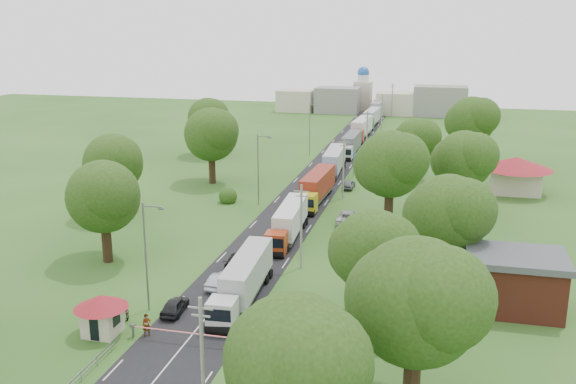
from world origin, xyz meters
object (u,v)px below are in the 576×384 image
(car_lane_front, at_px, (175,306))
(info_sign, at_px, (355,159))
(guard_booth, at_px, (101,310))
(truck_0, at_px, (244,279))
(boom_barrier, at_px, (169,332))
(car_lane_mid, at_px, (220,281))
(pedestrian_near, at_px, (147,325))

(car_lane_front, bearing_deg, info_sign, -101.89)
(guard_booth, bearing_deg, truck_0, 44.20)
(boom_barrier, distance_m, car_lane_mid, 11.33)
(car_lane_mid, bearing_deg, pedestrian_near, 81.68)
(guard_booth, height_order, info_sign, info_sign)
(pedestrian_near, bearing_deg, info_sign, 53.34)
(info_sign, bearing_deg, truck_0, -93.44)
(truck_0, distance_m, car_lane_mid, 4.10)
(info_sign, distance_m, pedestrian_near, 60.17)
(guard_booth, distance_m, truck_0, 13.03)
(boom_barrier, relative_size, pedestrian_near, 4.85)
(info_sign, height_order, car_lane_front, info_sign)
(guard_booth, distance_m, car_lane_front, 6.69)
(boom_barrier, relative_size, truck_0, 0.65)
(guard_booth, height_order, car_lane_front, guard_booth)
(car_lane_front, height_order, pedestrian_near, pedestrian_near)
(truck_0, xyz_separation_m, car_lane_front, (-5.14, -4.08, -1.39))
(truck_0, bearing_deg, car_lane_mid, 144.45)
(info_sign, height_order, truck_0, info_sign)
(car_lane_front, xyz_separation_m, car_lane_mid, (2.00, 6.32, 0.01))
(truck_0, xyz_separation_m, pedestrian_near, (-5.64, -8.58, -1.13))
(guard_booth, bearing_deg, info_sign, 78.32)
(boom_barrier, distance_m, truck_0, 9.80)
(guard_booth, xyz_separation_m, pedestrian_near, (3.70, 0.50, -1.21))
(truck_0, height_order, pedestrian_near, truck_0)
(guard_booth, bearing_deg, pedestrian_near, 7.71)
(boom_barrier, bearing_deg, guard_booth, -179.99)
(pedestrian_near, bearing_deg, car_lane_mid, 48.65)
(guard_booth, bearing_deg, car_lane_mid, 61.30)
(car_lane_front, distance_m, car_lane_mid, 6.63)
(truck_0, height_order, car_lane_front, truck_0)
(boom_barrier, bearing_deg, truck_0, 68.95)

